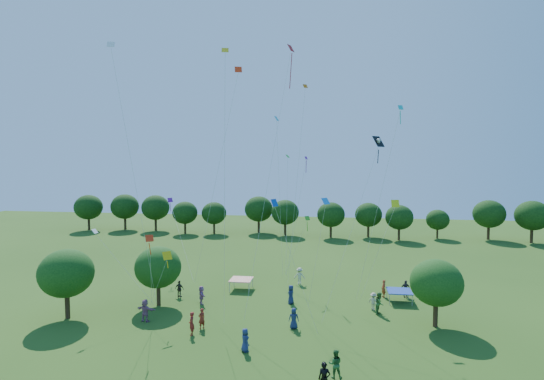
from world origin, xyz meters
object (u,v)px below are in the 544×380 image
Objects in this scene: near_tree_east at (436,283)px; tent_blue at (399,291)px; tent_red_stripe at (241,280)px; red_high_kite at (284,94)px; pirate_kite at (377,146)px; man_in_black at (324,379)px; near_tree_west at (66,273)px; near_tree_north at (158,267)px.

tent_blue is at bearing 109.33° from near_tree_east.
red_high_kite reaches higher than tent_red_stripe.
tent_red_stripe is 0.16× the size of pirate_kite.
tent_red_stripe is 1.15× the size of man_in_black.
tent_red_stripe is at bearing 159.22° from pirate_kite.
pirate_kite is at bearing 74.17° from man_in_black.
pirate_kite is at bearing 153.15° from near_tree_east.
pirate_kite is at bearing 4.49° from red_high_kite.
pirate_kite reaches higher than near_tree_west.
tent_red_stripe is (-17.48, 7.21, -2.54)m from near_tree_east.
man_in_black is at bearing -111.29° from tent_blue.
tent_red_stripe is 0.10× the size of red_high_kite.
man_in_black is at bearing -127.19° from near_tree_east.
near_tree_east is 2.47× the size of tent_red_stripe.
man_in_black reaches higher than tent_blue.
near_tree_east is 14.40m from man_in_black.
red_high_kite is at bearing -159.46° from tent_blue.
near_tree_east is at bearing -3.55° from near_tree_north.
near_tree_north is 2.47× the size of tent_red_stripe.
red_high_kite is (-10.48, -3.93, 17.91)m from tent_blue.
tent_blue is at bearing 51.87° from pirate_kite.
tent_red_stripe is (6.48, 5.72, -2.50)m from near_tree_north.
near_tree_north is at bearing -177.56° from pirate_kite.
near_tree_east is at bearing -26.85° from pirate_kite.
near_tree_west is 1.08× the size of near_tree_north.
near_tree_west is 29.59m from tent_blue.
near_tree_east is at bearing -7.74° from red_high_kite.
red_high_kite is (-3.90, 12.97, 17.99)m from man_in_black.
near_tree_east is at bearing 5.01° from near_tree_west.
tent_blue is 1.15× the size of man_in_black.
red_high_kite is at bearing -47.70° from tent_red_stripe.
near_tree_north is 0.39× the size of pirate_kite.
near_tree_west reaches higher than tent_blue.
man_in_black is at bearing -39.67° from near_tree_north.
red_high_kite is at bearing 107.24° from man_in_black.
tent_blue is 0.10× the size of red_high_kite.
pirate_kite is 9.08m from red_high_kite.
tent_red_stripe is at bearing 132.30° from red_high_kite.
tent_red_stripe is at bearing 41.47° from near_tree_north.
tent_blue is (28.27, 8.27, -2.81)m from near_tree_west.
red_high_kite is at bearing -175.51° from pirate_kite.
pirate_kite reaches higher than man_in_black.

